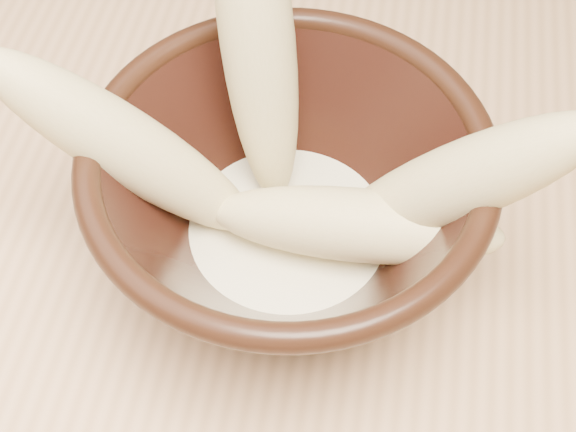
# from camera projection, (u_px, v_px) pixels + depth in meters

# --- Properties ---
(table) EXTENTS (1.20, 0.80, 0.75)m
(table) POSITION_uv_depth(u_px,v_px,m) (243.00, 245.00, 0.61)
(table) COLOR #E4AF7D
(table) RESTS_ON ground
(bowl) EXTENTS (0.22, 0.22, 0.12)m
(bowl) POSITION_uv_depth(u_px,v_px,m) (288.00, 206.00, 0.45)
(bowl) COLOR black
(bowl) RESTS_ON table
(milk_puddle) EXTENTS (0.12, 0.12, 0.02)m
(milk_puddle) POSITION_uv_depth(u_px,v_px,m) (288.00, 235.00, 0.47)
(milk_puddle) COLOR beige
(milk_puddle) RESTS_ON bowl
(banana_upright) EXTENTS (0.08, 0.12, 0.20)m
(banana_upright) POSITION_uv_depth(u_px,v_px,m) (257.00, 39.00, 0.42)
(banana_upright) COLOR #D0BD7B
(banana_upright) RESTS_ON bowl
(banana_left) EXTENTS (0.16, 0.05, 0.15)m
(banana_left) POSITION_uv_depth(u_px,v_px,m) (128.00, 148.00, 0.42)
(banana_left) COLOR #D0BD7B
(banana_left) RESTS_ON bowl
(banana_right) EXTENTS (0.15, 0.05, 0.15)m
(banana_right) POSITION_uv_depth(u_px,v_px,m) (454.00, 184.00, 0.41)
(banana_right) COLOR #D0BD7B
(banana_right) RESTS_ON bowl
(banana_across) EXTENTS (0.16, 0.04, 0.06)m
(banana_across) POSITION_uv_depth(u_px,v_px,m) (354.00, 225.00, 0.43)
(banana_across) COLOR #D0BD7B
(banana_across) RESTS_ON bowl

